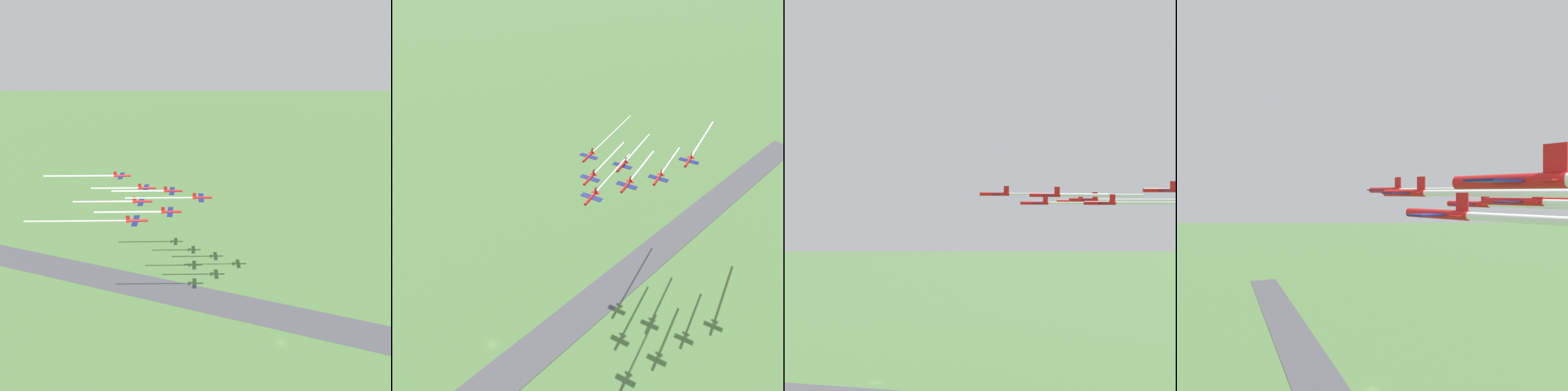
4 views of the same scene
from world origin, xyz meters
TOP-DOWN VIEW (x-y plane):
  - ground_plane at (0.00, 0.00)m, footprint 3000.00×3000.00m
  - jet_0 at (41.61, -41.67)m, footprint 11.21×10.74m
  - jet_1 at (56.98, -54.43)m, footprint 11.21×10.74m
  - jet_2 at (60.23, -34.43)m, footprint 11.21×10.74m
  - jet_3 at (72.35, -67.18)m, footprint 11.21×10.74m
  - jet_4 at (75.60, -47.19)m, footprint 11.21×10.74m
  - jet_5 at (78.84, -27.20)m, footprint 11.21×10.74m
  - jet_6 at (87.72, -79.94)m, footprint 11.21×10.74m
  - smoke_trail_0 at (65.68, -45.58)m, footprint 38.17×7.00m
  - smoke_trail_1 at (77.56, -57.77)m, footprint 31.21×6.10m
  - smoke_trail_2 at (83.42, -38.20)m, footprint 36.43×6.87m
  - smoke_trail_3 at (92.13, -70.40)m, footprint 29.61×5.81m
  - smoke_trail_4 at (97.54, -50.75)m, footprint 33.92×6.45m
  - smoke_trail_5 at (109.79, -32.22)m, footprint 51.91×9.18m

SIDE VIEW (x-z plane):
  - ground_plane at x=0.00m, z-range 0.00..0.00m
  - smoke_trail_3 at x=92.13m, z-range 75.97..77.01m
  - jet_3 at x=72.35m, z-range 74.67..78.42m
  - smoke_trail_2 at x=83.42m, z-range 76.44..77.44m
  - jet_2 at x=60.23m, z-range 75.12..78.86m
  - smoke_trail_5 at x=109.79m, z-range 77.44..78.22m
  - jet_5 at x=78.84m, z-range 76.01..79.76m
  - smoke_trail_4 at x=97.54m, z-range 77.47..78.45m
  - jet_4 at x=75.60m, z-range 76.14..79.89m
  - smoke_trail_1 at x=77.56m, z-range 78.94..80.02m
  - jet_1 at x=56.98m, z-range 77.66..81.40m
  - smoke_trail_0 at x=65.68m, z-range 79.75..80.58m
  - jet_0 at x=41.61m, z-range 78.35..82.09m
  - jet_6 at x=87.72m, z-range 78.76..82.51m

